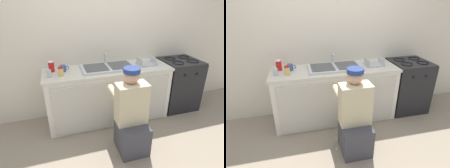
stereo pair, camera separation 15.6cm
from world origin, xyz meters
TOP-DOWN VIEW (x-y plane):
  - ground_plane at (0.00, 0.00)m, footprint 12.00×12.00m
  - back_wall at (0.00, 0.65)m, footprint 6.00×0.10m
  - counter_cabinet at (0.00, 0.29)m, footprint 1.87×0.62m
  - countertop at (0.00, 0.30)m, footprint 1.91×0.62m
  - sink_double_basin at (0.00, 0.30)m, footprint 0.80×0.44m
  - stove_range at (1.28, 0.30)m, footprint 0.63×0.62m
  - plumber_person at (0.08, -0.47)m, footprint 0.42×0.61m
  - condiment_jar at (-0.69, 0.19)m, footprint 0.07×0.07m
  - coffee_mug at (-0.65, 0.36)m, footprint 0.13×0.08m
  - dish_rack_tray at (0.63, 0.29)m, footprint 0.28×0.22m
  - soda_cup_red at (-0.81, 0.41)m, footprint 0.08×0.08m
  - water_glass at (-0.85, 0.20)m, footprint 0.06×0.06m

SIDE VIEW (x-z plane):
  - ground_plane at x=0.00m, z-range 0.00..0.00m
  - counter_cabinet at x=0.00m, z-range 0.00..0.83m
  - stove_range at x=1.28m, z-range 0.00..0.89m
  - plumber_person at x=0.08m, z-range -0.09..1.01m
  - countertop at x=0.00m, z-range 0.83..0.86m
  - sink_double_basin at x=0.00m, z-range 0.79..0.98m
  - dish_rack_tray at x=0.63m, z-range 0.83..0.94m
  - coffee_mug at x=-0.65m, z-range 0.87..0.96m
  - water_glass at x=-0.85m, z-range 0.86..0.96m
  - condiment_jar at x=-0.69m, z-range 0.87..0.99m
  - soda_cup_red at x=-0.81m, z-range 0.86..1.02m
  - back_wall at x=0.00m, z-range 0.00..2.50m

